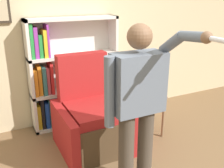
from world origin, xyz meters
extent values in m
cube|color=beige|center=(0.00, 2.03, 1.40)|extent=(8.00, 0.06, 2.80)
cube|color=silver|center=(-0.69, 1.85, 0.79)|extent=(0.04, 0.28, 1.57)
cube|color=silver|center=(0.55, 1.85, 0.79)|extent=(0.04, 0.28, 1.57)
cube|color=silver|center=(-0.07, 1.98, 0.79)|extent=(1.28, 0.01, 1.57)
cube|color=silver|center=(-0.07, 1.85, 0.02)|extent=(1.28, 0.28, 0.04)
cube|color=silver|center=(-0.07, 1.85, 0.52)|extent=(1.28, 0.28, 0.04)
cube|color=silver|center=(-0.07, 1.85, 1.05)|extent=(1.28, 0.28, 0.04)
cube|color=silver|center=(-0.07, 1.85, 1.55)|extent=(1.28, 0.28, 0.04)
cube|color=gold|center=(-0.64, 1.85, 0.22)|extent=(0.05, 0.17, 0.35)
cube|color=black|center=(-0.59, 1.85, 0.26)|extent=(0.04, 0.19, 0.45)
cube|color=#1E47B2|center=(-0.53, 1.85, 0.23)|extent=(0.05, 0.21, 0.38)
cube|color=#337070|center=(-0.48, 1.85, 0.25)|extent=(0.03, 0.18, 0.42)
cube|color=#238438|center=(-0.44, 1.85, 0.19)|extent=(0.03, 0.17, 0.30)
cube|color=#1E47B2|center=(-0.39, 1.85, 0.27)|extent=(0.05, 0.23, 0.46)
cube|color=orange|center=(-0.64, 1.85, 0.73)|extent=(0.05, 0.21, 0.36)
cube|color=orange|center=(-0.58, 1.85, 0.75)|extent=(0.05, 0.16, 0.41)
cube|color=#337070|center=(-0.52, 1.85, 0.74)|extent=(0.05, 0.21, 0.39)
cube|color=#BC4C56|center=(-0.47, 1.85, 0.73)|extent=(0.04, 0.19, 0.38)
cube|color=red|center=(-0.42, 1.85, 0.76)|extent=(0.04, 0.22, 0.43)
cube|color=#238438|center=(-0.64, 1.85, 1.29)|extent=(0.04, 0.22, 0.45)
cube|color=purple|center=(-0.59, 1.85, 1.27)|extent=(0.05, 0.20, 0.40)
cube|color=#238438|center=(-0.53, 1.85, 1.22)|extent=(0.05, 0.18, 0.30)
cube|color=gold|center=(-0.47, 1.85, 1.25)|extent=(0.05, 0.22, 0.36)
cube|color=purple|center=(-0.43, 1.85, 1.28)|extent=(0.03, 0.23, 0.43)
cube|color=#4C3823|center=(-0.11, 1.08, 0.23)|extent=(0.65, 0.79, 0.46)
cube|color=#A31E1E|center=(-0.11, 1.04, 0.52)|extent=(0.61, 0.67, 0.12)
cube|color=#A31E1E|center=(-0.11, 1.44, 0.70)|extent=(0.65, 0.16, 0.93)
cube|color=#A31E1E|center=(-0.48, 1.08, 0.29)|extent=(0.10, 0.87, 0.58)
cube|color=#A31E1E|center=(0.27, 1.08, 0.29)|extent=(0.10, 0.87, 0.58)
cylinder|color=#473D33|center=(-0.12, 0.23, 0.43)|extent=(0.15, 0.15, 0.85)
cylinder|color=#473D33|center=(0.09, 0.23, 0.43)|extent=(0.15, 0.15, 0.85)
cube|color=slate|center=(-0.01, 0.23, 1.13)|extent=(0.48, 0.24, 0.55)
sphere|color=brown|center=(-0.01, 0.23, 1.54)|extent=(0.22, 0.22, 0.22)
cylinder|color=slate|center=(-0.30, 0.23, 1.08)|extent=(0.09, 0.09, 0.63)
cylinder|color=slate|center=(0.24, 0.11, 1.48)|extent=(0.09, 0.28, 0.23)
cylinder|color=slate|center=(0.24, -0.13, 1.57)|extent=(0.08, 0.27, 0.10)
sphere|color=brown|center=(0.24, -0.26, 1.58)|extent=(0.09, 0.09, 0.09)
cylinder|color=white|center=(0.24, -0.36, 1.58)|extent=(0.04, 0.15, 0.04)
cube|color=#846647|center=(0.64, 1.11, 0.57)|extent=(0.46, 0.46, 0.04)
cylinder|color=#846647|center=(0.44, 0.91, 0.28)|extent=(0.04, 0.04, 0.56)
cylinder|color=#846647|center=(0.84, 0.91, 0.28)|extent=(0.04, 0.04, 0.56)
cylinder|color=#846647|center=(0.44, 1.32, 0.28)|extent=(0.04, 0.04, 0.56)
cylinder|color=#846647|center=(0.84, 1.32, 0.28)|extent=(0.04, 0.04, 0.56)
cylinder|color=#B7B2A8|center=(0.64, 1.11, 0.60)|extent=(0.16, 0.16, 0.02)
cylinder|color=#B7B2A8|center=(0.64, 1.11, 0.77)|extent=(0.04, 0.04, 0.30)
cone|color=beige|center=(0.64, 1.11, 1.02)|extent=(0.25, 0.25, 0.22)
camera|label=1|loc=(-1.19, -1.64, 1.88)|focal=42.00mm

